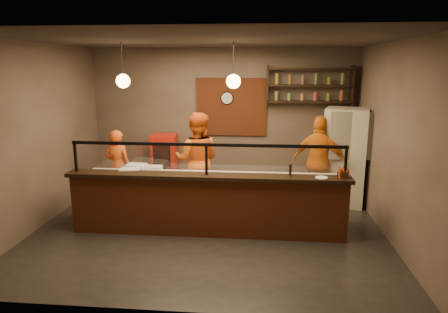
# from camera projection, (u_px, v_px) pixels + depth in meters

# --- Properties ---
(floor) EXTENTS (6.00, 6.00, 0.00)m
(floor) POSITION_uv_depth(u_px,v_px,m) (209.00, 228.00, 7.08)
(floor) COLOR black
(floor) RESTS_ON ground
(ceiling) EXTENTS (6.00, 6.00, 0.00)m
(ceiling) POSITION_uv_depth(u_px,v_px,m) (208.00, 40.00, 6.37)
(ceiling) COLOR #38312B
(ceiling) RESTS_ON wall_back
(wall_back) EXTENTS (6.00, 0.00, 6.00)m
(wall_back) POSITION_uv_depth(u_px,v_px,m) (223.00, 120.00, 9.15)
(wall_back) COLOR #685A4C
(wall_back) RESTS_ON floor
(wall_left) EXTENTS (0.00, 5.00, 5.00)m
(wall_left) POSITION_uv_depth(u_px,v_px,m) (39.00, 136.00, 6.99)
(wall_left) COLOR #685A4C
(wall_left) RESTS_ON floor
(wall_right) EXTENTS (0.00, 5.00, 5.00)m
(wall_right) POSITION_uv_depth(u_px,v_px,m) (392.00, 142.00, 6.45)
(wall_right) COLOR #685A4C
(wall_right) RESTS_ON floor
(wall_front) EXTENTS (6.00, 0.00, 6.00)m
(wall_front) POSITION_uv_depth(u_px,v_px,m) (179.00, 180.00, 4.30)
(wall_front) COLOR #685A4C
(wall_front) RESTS_ON floor
(brick_patch) EXTENTS (1.60, 0.04, 1.30)m
(brick_patch) POSITION_uv_depth(u_px,v_px,m) (231.00, 107.00, 9.04)
(brick_patch) COLOR brown
(brick_patch) RESTS_ON wall_back
(service_counter) EXTENTS (4.60, 0.25, 1.00)m
(service_counter) POSITION_uv_depth(u_px,v_px,m) (207.00, 207.00, 6.67)
(service_counter) COLOR brown
(service_counter) RESTS_ON floor
(counter_ledge) EXTENTS (4.70, 0.37, 0.06)m
(counter_ledge) POSITION_uv_depth(u_px,v_px,m) (207.00, 176.00, 6.56)
(counter_ledge) COLOR black
(counter_ledge) RESTS_ON service_counter
(worktop_cabinet) EXTENTS (4.60, 0.75, 0.85)m
(worktop_cabinet) POSITION_uv_depth(u_px,v_px,m) (211.00, 201.00, 7.18)
(worktop_cabinet) COLOR gray
(worktop_cabinet) RESTS_ON floor
(worktop) EXTENTS (4.60, 0.75, 0.05)m
(worktop) POSITION_uv_depth(u_px,v_px,m) (210.00, 177.00, 7.08)
(worktop) COLOR white
(worktop) RESTS_ON worktop_cabinet
(sneeze_guard) EXTENTS (4.50, 0.05, 0.52)m
(sneeze_guard) POSITION_uv_depth(u_px,v_px,m) (206.00, 156.00, 6.48)
(sneeze_guard) COLOR white
(sneeze_guard) RESTS_ON counter_ledge
(wall_shelving) EXTENTS (1.84, 0.28, 0.85)m
(wall_shelving) POSITION_uv_depth(u_px,v_px,m) (309.00, 85.00, 8.63)
(wall_shelving) COLOR black
(wall_shelving) RESTS_ON wall_back
(wall_clock) EXTENTS (0.30, 0.04, 0.30)m
(wall_clock) POSITION_uv_depth(u_px,v_px,m) (227.00, 98.00, 9.00)
(wall_clock) COLOR black
(wall_clock) RESTS_ON wall_back
(pendant_left) EXTENTS (0.24, 0.24, 0.77)m
(pendant_left) POSITION_uv_depth(u_px,v_px,m) (123.00, 81.00, 6.84)
(pendant_left) COLOR black
(pendant_left) RESTS_ON ceiling
(pendant_right) EXTENTS (0.24, 0.24, 0.77)m
(pendant_right) POSITION_uv_depth(u_px,v_px,m) (233.00, 81.00, 6.67)
(pendant_right) COLOR black
(pendant_right) RESTS_ON ceiling
(cook_left) EXTENTS (0.62, 0.46, 1.55)m
(cook_left) POSITION_uv_depth(u_px,v_px,m) (118.00, 167.00, 8.19)
(cook_left) COLOR #EB5916
(cook_left) RESTS_ON floor
(cook_mid) EXTENTS (0.95, 0.75, 1.92)m
(cook_mid) POSITION_uv_depth(u_px,v_px,m) (197.00, 160.00, 8.00)
(cook_mid) COLOR #D25613
(cook_mid) RESTS_ON floor
(cook_right) EXTENTS (1.18, 0.82, 1.86)m
(cook_right) POSITION_uv_depth(u_px,v_px,m) (319.00, 162.00, 7.97)
(cook_right) COLOR orange
(cook_right) RESTS_ON floor
(fridge) EXTENTS (1.00, 0.96, 1.98)m
(fridge) POSITION_uv_depth(u_px,v_px,m) (345.00, 157.00, 8.17)
(fridge) COLOR beige
(fridge) RESTS_ON floor
(red_cooler) EXTENTS (0.59, 0.55, 1.30)m
(red_cooler) POSITION_uv_depth(u_px,v_px,m) (165.00, 162.00, 9.14)
(red_cooler) COLOR red
(red_cooler) RESTS_ON floor
(pizza_dough) EXTENTS (0.60, 0.60, 0.01)m
(pizza_dough) POSITION_uv_depth(u_px,v_px,m) (186.00, 175.00, 7.09)
(pizza_dough) COLOR beige
(pizza_dough) RESTS_ON worktop
(prep_tub_a) EXTENTS (0.37, 0.31, 0.17)m
(prep_tub_a) POSITION_uv_depth(u_px,v_px,m) (136.00, 169.00, 7.22)
(prep_tub_a) COLOR silver
(prep_tub_a) RESTS_ON worktop
(prep_tub_b) EXTENTS (0.27, 0.22, 0.13)m
(prep_tub_b) POSITION_uv_depth(u_px,v_px,m) (154.00, 170.00, 7.24)
(prep_tub_b) COLOR silver
(prep_tub_b) RESTS_ON worktop
(prep_tub_c) EXTENTS (0.38, 0.32, 0.17)m
(prep_tub_c) POSITION_uv_depth(u_px,v_px,m) (130.00, 173.00, 6.92)
(prep_tub_c) COLOR silver
(prep_tub_c) RESTS_ON worktop
(rolling_pin) EXTENTS (0.38, 0.17, 0.06)m
(rolling_pin) POSITION_uv_depth(u_px,v_px,m) (149.00, 170.00, 7.33)
(rolling_pin) COLOR yellow
(rolling_pin) RESTS_ON worktop
(condiment_caddy) EXTENTS (0.21, 0.18, 0.10)m
(condiment_caddy) POSITION_uv_depth(u_px,v_px,m) (343.00, 174.00, 6.37)
(condiment_caddy) COLOR black
(condiment_caddy) RESTS_ON counter_ledge
(pepper_mill) EXTENTS (0.05, 0.05, 0.20)m
(pepper_mill) POSITION_uv_depth(u_px,v_px,m) (290.00, 170.00, 6.45)
(pepper_mill) COLOR black
(pepper_mill) RESTS_ON counter_ledge
(small_plate) EXTENTS (0.21, 0.21, 0.01)m
(small_plate) POSITION_uv_depth(u_px,v_px,m) (322.00, 178.00, 6.34)
(small_plate) COLOR white
(small_plate) RESTS_ON counter_ledge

